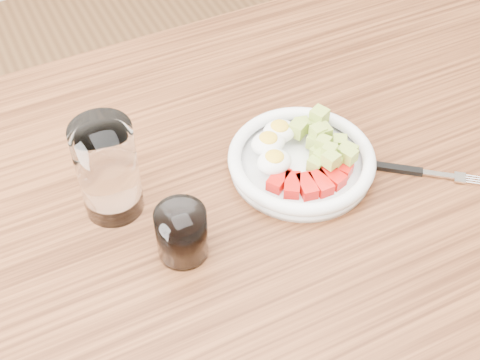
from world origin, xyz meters
name	(u,v)px	position (x,y,z in m)	size (l,w,h in m)	color
dining_table	(248,237)	(0.00, 0.00, 0.67)	(1.50, 0.90, 0.77)	brown
bowl	(301,158)	(0.10, 0.02, 0.79)	(0.23, 0.23, 0.06)	white
fork	(410,170)	(0.24, -0.07, 0.77)	(0.16, 0.13, 0.01)	black
water_glass	(108,170)	(-0.19, 0.07, 0.85)	(0.09, 0.09, 0.15)	white
coffee_glass	(182,233)	(-0.13, -0.05, 0.81)	(0.07, 0.07, 0.08)	white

